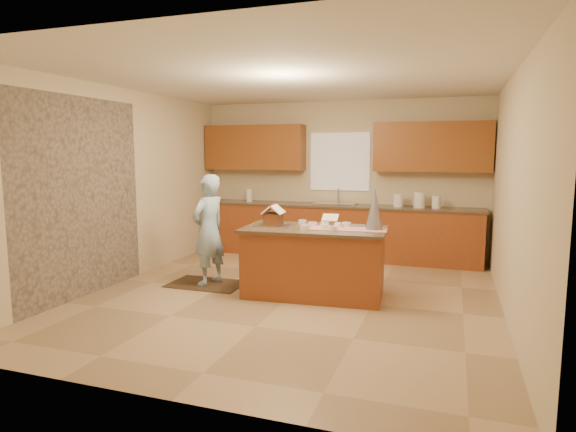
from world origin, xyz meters
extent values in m
plane|color=tan|center=(0.00, 0.00, 0.00)|extent=(5.50, 5.50, 0.00)
plane|color=silver|center=(0.00, 0.00, 2.70)|extent=(5.50, 5.50, 0.00)
plane|color=beige|center=(0.00, 2.75, 1.35)|extent=(5.50, 5.50, 0.00)
plane|color=beige|center=(0.00, -2.75, 1.35)|extent=(5.50, 5.50, 0.00)
plane|color=beige|center=(-2.50, 0.00, 1.35)|extent=(5.50, 5.50, 0.00)
plane|color=beige|center=(2.50, 0.00, 1.35)|extent=(5.50, 5.50, 0.00)
plane|color=gray|center=(-2.48, -0.80, 1.25)|extent=(0.00, 2.50, 2.50)
cube|color=white|center=(0.00, 2.72, 1.65)|extent=(1.05, 0.03, 1.00)
cube|color=brown|center=(0.00, 2.45, 0.44)|extent=(4.80, 0.60, 0.88)
cube|color=brown|center=(0.00, 2.45, 0.90)|extent=(4.85, 0.63, 0.04)
cube|color=brown|center=(-1.55, 2.57, 1.90)|extent=(1.85, 0.35, 0.80)
cube|color=brown|center=(1.55, 2.57, 1.90)|extent=(1.85, 0.35, 0.80)
cube|color=silver|center=(0.00, 2.45, 0.89)|extent=(0.70, 0.45, 0.12)
cylinder|color=silver|center=(0.00, 2.63, 1.06)|extent=(0.03, 0.03, 0.28)
cube|color=brown|center=(0.27, 0.15, 0.42)|extent=(1.76, 0.98, 0.83)
cube|color=brown|center=(0.27, 0.15, 0.85)|extent=(1.85, 1.06, 0.04)
cube|color=#A70B17|center=(0.69, 0.18, 0.87)|extent=(0.97, 0.41, 0.01)
cube|color=silver|center=(-0.25, 0.06, 0.88)|extent=(0.46, 0.35, 0.02)
cube|color=white|center=(0.38, 0.52, 0.96)|extent=(0.22, 0.18, 0.09)
cone|color=#ADADB9|center=(1.00, 0.25, 1.13)|extent=(0.22, 0.22, 0.52)
cube|color=black|center=(-1.28, 0.16, 0.01)|extent=(1.02, 0.67, 0.01)
imported|color=#96B7D5|center=(-1.23, 0.16, 0.77)|extent=(0.50, 0.63, 1.51)
cylinder|color=white|center=(1.05, 2.45, 1.03)|extent=(0.16, 0.16, 0.21)
cylinder|color=white|center=(1.39, 2.45, 1.05)|extent=(0.18, 0.18, 0.25)
cylinder|color=white|center=(1.65, 2.45, 1.02)|extent=(0.14, 0.14, 0.20)
cylinder|color=white|center=(-1.62, 2.45, 1.04)|extent=(0.11, 0.11, 0.23)
cube|color=#5A2917|center=(-0.25, 0.06, 0.97)|extent=(0.22, 0.24, 0.15)
cube|color=white|center=(-0.31, 0.06, 1.10)|extent=(0.16, 0.27, 0.12)
cube|color=white|center=(-0.19, 0.07, 1.10)|extent=(0.16, 0.27, 0.12)
cylinder|color=red|center=(-0.25, 0.06, 1.15)|extent=(0.04, 0.27, 0.02)
cylinder|color=teal|center=(0.63, 0.39, 0.90)|extent=(0.11, 0.11, 0.05)
cylinder|color=white|center=(0.55, 0.30, 0.90)|extent=(0.11, 0.11, 0.05)
cylinder|color=#C64C23|center=(0.53, 0.05, 0.90)|extent=(0.11, 0.11, 0.05)
cylinder|color=green|center=(0.35, 0.35, 0.90)|extent=(0.11, 0.11, 0.05)
cylinder|color=#A33694|center=(0.03, 0.44, 0.90)|extent=(0.11, 0.11, 0.05)
cylinder|color=#D94B26|center=(0.20, 0.28, 0.90)|extent=(0.11, 0.11, 0.05)
cylinder|color=#FB77DD|center=(0.19, -0.01, 0.90)|extent=(0.11, 0.11, 0.05)
cylinder|color=#DDFF28|center=(0.41, 0.10, 0.90)|extent=(0.11, 0.11, 0.05)
camera|label=1|loc=(1.89, -5.64, 1.81)|focal=30.16mm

